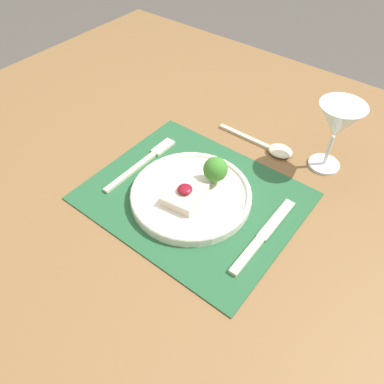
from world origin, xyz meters
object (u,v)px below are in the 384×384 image
at_px(wine_glass_near, 338,123).
at_px(dinner_plate, 193,193).
at_px(fork, 146,160).
at_px(knife, 260,240).
at_px(spoon, 274,148).

bearing_deg(wine_glass_near, dinner_plate, -122.44).
distance_m(fork, knife, 0.31).
xyz_separation_m(dinner_plate, spoon, (0.05, 0.23, -0.01)).
bearing_deg(knife, dinner_plate, 178.04).
xyz_separation_m(knife, spoon, (-0.11, 0.24, 0.00)).
distance_m(dinner_plate, fork, 0.15).
xyz_separation_m(fork, knife, (0.31, -0.03, -0.00)).
height_order(fork, knife, knife).
distance_m(fork, spoon, 0.29).
relative_size(dinner_plate, spoon, 1.26).
bearing_deg(wine_glass_near, spoon, -167.44).
relative_size(fork, knife, 1.00).
distance_m(dinner_plate, spoon, 0.24).
bearing_deg(fork, dinner_plate, -9.47).
bearing_deg(fork, wine_glass_near, 35.84).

